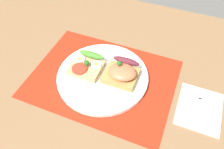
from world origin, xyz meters
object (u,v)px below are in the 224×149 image
Objects in this scene: sandwich_egg_tomato at (86,66)px; sandwich_salmon at (122,72)px; plate at (103,76)px; fork at (199,105)px; napkin at (200,108)px.

sandwich_salmon is at bearing 4.05° from sandwich_egg_tomato.
sandwich_salmon is at bearing 12.96° from plate.
sandwich_salmon reaches higher than fork.
sandwich_salmon is at bearing 177.87° from fork.
sandwich_egg_tomato is at bearing 174.69° from plate.
sandwich_salmon reaches higher than napkin.
fork is at bearing 0.91° from plate.
plate is at bearing -179.09° from fork.
plate is 2.88× the size of sandwich_egg_tomato.
fork is at bearing 136.84° from napkin.
napkin is (33.83, -0.43, -2.71)cm from sandwich_egg_tomato.
sandwich_egg_tomato is at bearing -175.95° from sandwich_salmon.
plate is 2.81× the size of sandwich_salmon.
napkin is (28.43, 0.07, -0.67)cm from plate.
sandwich_egg_tomato is at bearing 179.90° from fork.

